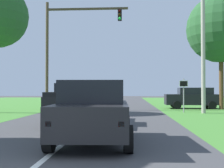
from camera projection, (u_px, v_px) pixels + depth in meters
name	position (u px, v px, depth m)	size (l,w,h in m)	color
ground_plane	(92.00, 121.00, 15.01)	(120.00, 120.00, 0.00)	#424244
red_suv_near	(94.00, 110.00, 8.85)	(2.38, 4.48, 1.87)	black
pickup_truck_lead	(79.00, 103.00, 13.97)	(2.50, 5.18, 1.91)	black
traffic_light	(66.00, 40.00, 23.62)	(6.73, 0.40, 8.78)	brown
keep_moving_sign	(184.00, 91.00, 20.48)	(0.60, 0.09, 2.40)	gray
oak_tree_right	(221.00, 29.00, 23.96)	(5.61, 5.61, 9.48)	#4C351E
crossing_suv_far	(193.00, 98.00, 24.89)	(4.62, 2.11, 1.79)	black
utility_pole_right	(203.00, 43.00, 19.97)	(0.28, 0.28, 9.63)	#9E998E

